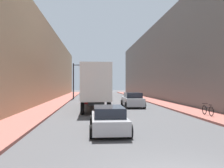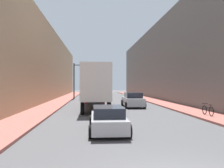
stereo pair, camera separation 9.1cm
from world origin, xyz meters
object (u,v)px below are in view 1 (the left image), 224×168
parked_bicycle (208,110)px  semi_truck (95,85)px  sedan_car (109,119)px  traffic_signal_gantry (83,74)px  suv_car (133,100)px

parked_bicycle → semi_truck: bearing=135.6°
sedan_car → traffic_signal_gantry: 29.35m
sedan_car → suv_car: bearing=75.5°
parked_bicycle → traffic_signal_gantry: bearing=113.1°
suv_car → parked_bicycle: size_ratio=2.60×
suv_car → traffic_signal_gantry: traffic_signal_gantry is taller
semi_truck → parked_bicycle: semi_truck is taller
semi_truck → suv_car: (4.13, 0.58, -1.64)m
traffic_signal_gantry → parked_bicycle: traffic_signal_gantry is taller
parked_bicycle → suv_car: bearing=115.9°
sedan_car → parked_bicycle: bearing=32.8°
suv_car → parked_bicycle: (4.29, -8.82, -0.24)m
traffic_signal_gantry → parked_bicycle: bearing=-66.9°
semi_truck → traffic_signal_gantry: (-1.79, 15.73, 1.78)m
sedan_car → suv_car: (3.59, 13.89, 0.12)m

